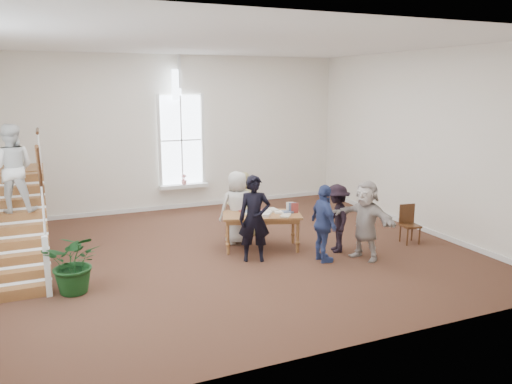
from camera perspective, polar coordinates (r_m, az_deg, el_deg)
name	(u,v)px	position (r m, az deg, el deg)	size (l,w,h in m)	color
ground	(235,252)	(11.21, -2.37, -6.84)	(10.00, 10.00, 0.00)	#4C2D1E
room_shell	(184,195)	(15.15, -8.28, -0.36)	(10.49, 10.00, 10.00)	white
staircase	(15,190)	(10.88, -25.87, 0.19)	(1.10, 4.10, 2.92)	brown
library_table	(262,217)	(11.21, 0.69, -2.92)	(1.93, 1.38, 0.88)	brown
police_officer	(254,219)	(10.42, -0.18, -3.06)	(0.67, 0.44, 1.83)	black
elderly_woman	(237,208)	(11.59, -2.13, -1.79)	(0.84, 0.54, 1.71)	beige
person_yellow	(242,204)	(12.16, -1.65, -1.42)	(0.77, 0.60, 1.59)	beige
woman_cluster_a	(324,224)	(10.48, 7.75, -3.60)	(0.96, 0.40, 1.64)	navy
woman_cluster_b	(337,218)	(11.17, 9.21, -2.98)	(0.98, 0.56, 1.52)	black
woman_cluster_c	(366,220)	(10.79, 12.42, -3.16)	(1.58, 0.50, 1.70)	beige
floor_plant	(75,262)	(9.48, -19.98, -7.58)	(1.01, 0.88, 1.13)	#123A16
side_chair	(409,222)	(12.27, 17.06, -3.27)	(0.44, 0.44, 0.90)	#3A210F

